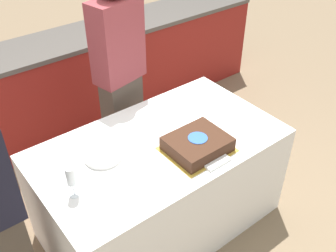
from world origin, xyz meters
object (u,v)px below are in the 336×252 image
at_px(plate_stack, 103,155).
at_px(wine_glass, 71,176).
at_px(person_cutting_cake, 120,76).
at_px(cake, 197,144).

distance_m(plate_stack, wine_glass, 0.35).
bearing_deg(plate_stack, person_cutting_cake, 49.26).
bearing_deg(cake, wine_glass, 170.84).
xyz_separation_m(cake, person_cutting_cake, (-0.00, 0.89, 0.09)).
height_order(plate_stack, wine_glass, wine_glass).
relative_size(cake, person_cutting_cake, 0.24).
relative_size(plate_stack, wine_glass, 1.16).
bearing_deg(plate_stack, wine_glass, -148.47).
relative_size(cake, wine_glass, 2.03).
height_order(cake, plate_stack, cake).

